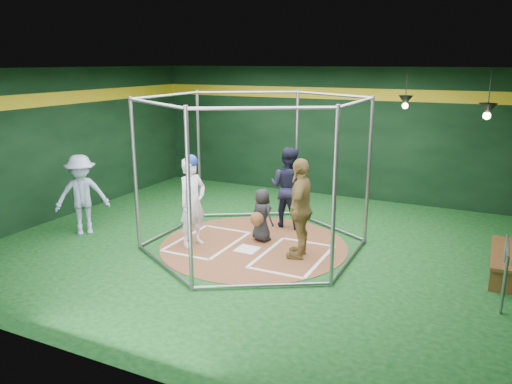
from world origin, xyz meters
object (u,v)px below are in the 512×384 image
at_px(batter_figure, 192,201).
at_px(umpire, 288,187).
at_px(visitor_leopard, 301,208).
at_px(dugout_bench, 510,248).

xyz_separation_m(batter_figure, umpire, (1.26, 1.96, -0.02)).
relative_size(visitor_leopard, dugout_bench, 1.10).
bearing_deg(dugout_bench, visitor_leopard, -168.34).
bearing_deg(umpire, dugout_bench, 174.38).
xyz_separation_m(visitor_leopard, umpire, (-0.90, 1.58, -0.05)).
relative_size(umpire, dugout_bench, 1.04).
xyz_separation_m(visitor_leopard, dugout_bench, (3.58, 0.74, -0.45)).
distance_m(visitor_leopard, umpire, 1.82).
xyz_separation_m(umpire, dugout_bench, (4.47, -0.84, -0.40)).
xyz_separation_m(batter_figure, visitor_leopard, (2.15, 0.38, 0.03)).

